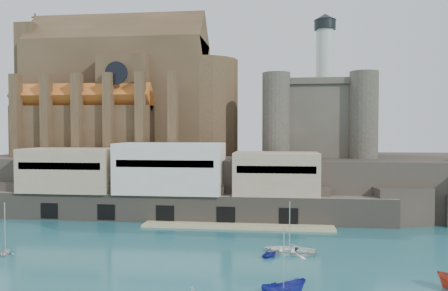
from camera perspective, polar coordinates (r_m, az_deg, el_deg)
ground at (r=52.61m, az=-2.20°, el=-14.79°), size 300.00×300.00×0.00m
promontory at (r=90.08m, az=1.54°, el=-4.55°), size 100.00×36.00×10.00m
quay at (r=75.57m, az=-7.17°, el=-4.95°), size 70.00×12.00×13.05m
church at (r=97.26m, az=-12.59°, el=6.04°), size 47.00×25.93×30.51m
castle_keep at (r=91.27m, az=11.89°, el=3.91°), size 21.20×21.20×29.30m
boat_4 at (r=61.09m, az=-26.65°, el=-12.62°), size 2.60×1.97×2.68m
boat_6 at (r=56.27m, az=8.55°, el=-13.69°), size 2.12×4.74×6.41m
boat_7 at (r=54.32m, az=5.91°, el=-14.26°), size 2.80×2.61×2.78m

